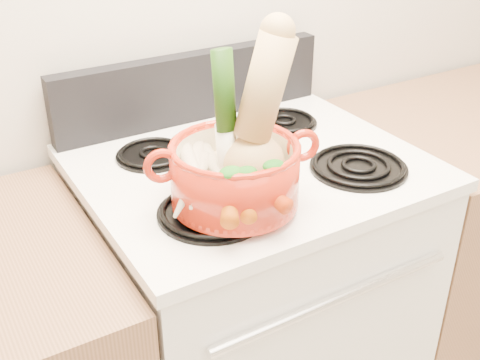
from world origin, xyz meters
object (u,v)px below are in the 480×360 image
stove_body (250,320)px  leek (227,119)px  dutch_oven (235,175)px  squash (255,115)px

stove_body → leek: bearing=-136.2°
stove_body → dutch_oven: dutch_oven is taller
dutch_oven → leek: size_ratio=0.88×
squash → stove_body: bearing=76.6°
dutch_oven → squash: squash is taller
dutch_oven → stove_body: bearing=62.4°
squash → dutch_oven: bearing=-169.5°
stove_body → leek: 0.71m
squash → leek: bearing=155.8°
dutch_oven → squash: 0.13m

